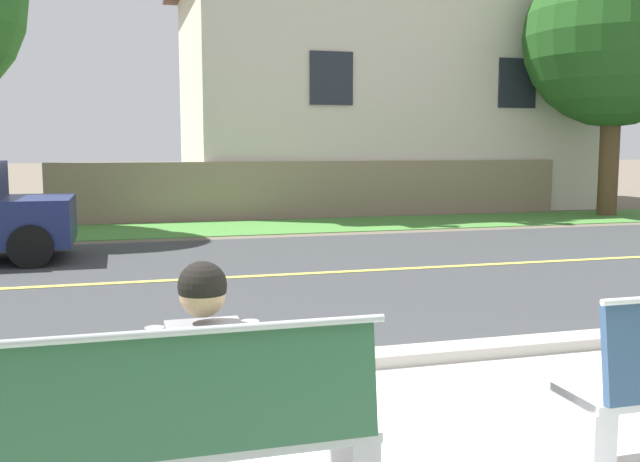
% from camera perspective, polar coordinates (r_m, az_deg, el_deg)
% --- Properties ---
extents(ground_plane, '(140.00, 140.00, 0.00)m').
position_cam_1_polar(ground_plane, '(11.18, -6.72, -2.32)').
color(ground_plane, '#665B4C').
extents(curb_edge, '(44.00, 0.30, 0.11)m').
position_cam_1_polar(curb_edge, '(5.79, 2.26, -10.38)').
color(curb_edge, '#ADA89E').
rests_on(curb_edge, ground_plane).
extents(street_asphalt, '(52.00, 8.00, 0.01)m').
position_cam_1_polar(street_asphalt, '(9.72, -5.32, -3.66)').
color(street_asphalt, '#383A3D').
rests_on(street_asphalt, ground_plane).
extents(road_centre_line, '(48.00, 0.14, 0.01)m').
position_cam_1_polar(road_centre_line, '(9.72, -5.32, -3.63)').
color(road_centre_line, '#E0CC4C').
rests_on(road_centre_line, ground_plane).
extents(far_verge_grass, '(48.00, 2.80, 0.02)m').
position_cam_1_polar(far_verge_grass, '(15.45, -9.26, 0.19)').
color(far_verge_grass, '#478438').
rests_on(far_verge_grass, ground_plane).
extents(bench_left, '(1.88, 0.48, 1.01)m').
position_cam_1_polar(bench_left, '(3.36, -11.69, -16.17)').
color(bench_left, '#9EA0A8').
rests_on(bench_left, ground_plane).
extents(seated_person_grey, '(0.52, 0.68, 1.25)m').
position_cam_1_polar(seated_person_grey, '(3.46, -9.44, -11.62)').
color(seated_person_grey, '#47382D').
rests_on(seated_person_grey, ground_plane).
extents(shade_tree_centre, '(4.49, 4.49, 7.41)m').
position_cam_1_polar(shade_tree_centre, '(19.89, 23.11, 15.10)').
color(shade_tree_centre, brown).
rests_on(shade_tree_centre, ground_plane).
extents(garden_wall, '(13.00, 0.36, 1.40)m').
position_cam_1_polar(garden_wall, '(17.80, 0.07, 3.38)').
color(garden_wall, gray).
rests_on(garden_wall, ground_plane).
extents(house_across_street, '(12.40, 6.91, 6.84)m').
position_cam_1_polar(house_across_street, '(21.77, 5.09, 11.26)').
color(house_across_street, beige).
rests_on(house_across_street, ground_plane).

